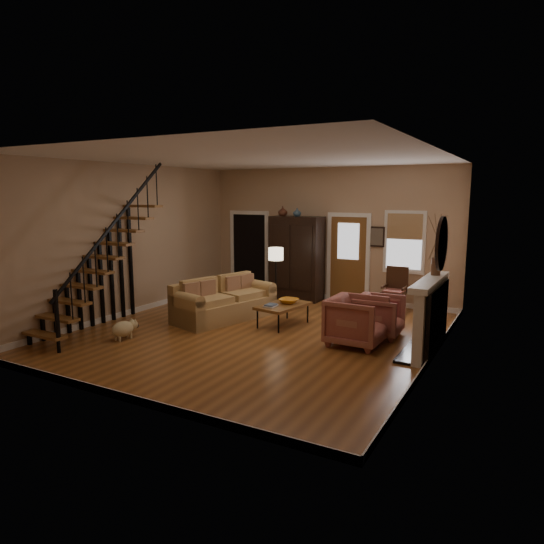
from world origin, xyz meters
The scene contains 15 objects.
room centered at (-0.41, 1.76, 1.51)m, with size 7.00×7.33×3.30m.
staircase centered at (-2.78, -1.30, 1.60)m, with size 0.94×2.80×3.20m, color brown, non-canonical shape.
fireplace centered at (3.13, 0.50, 0.74)m, with size 0.33×1.95×2.30m.
armoire centered at (-0.70, 3.15, 1.05)m, with size 1.30×0.60×2.10m, color black, non-canonical shape.
vase_a centered at (-1.05, 3.05, 2.22)m, with size 0.24×0.24×0.25m, color #4C2619.
vase_b centered at (-0.65, 3.05, 2.21)m, with size 0.20×0.20×0.21m, color #334C60.
sofa centered at (-1.16, 0.59, 0.41)m, with size 0.96×2.21×0.82m, color tan, non-canonical shape.
coffee_table centered at (0.17, 0.75, 0.22)m, with size 0.67×1.14×0.44m, color brown, non-canonical shape.
bowl centered at (0.22, 0.90, 0.49)m, with size 0.39×0.39×0.10m, color orange.
books centered at (0.05, 0.45, 0.46)m, with size 0.21×0.29×0.05m, color beige, non-canonical shape.
armchair_left centered at (1.90, 0.23, 0.43)m, with size 0.93×0.95×0.87m, color maroon.
armchair_right centered at (2.09, 0.98, 0.39)m, with size 0.82×0.85×0.77m, color maroon.
floor_lamp centered at (-0.52, 1.71, 0.73)m, with size 0.34×0.34×1.47m, color black, non-canonical shape.
side_chair centered at (1.85, 2.95, 0.51)m, with size 0.54×0.54×1.02m, color #3A2112, non-canonical shape.
dog centered at (-1.98, -1.53, 0.18)m, with size 0.29×0.49×0.36m, color beige, non-canonical shape.
Camera 1 is at (4.58, -7.76, 2.66)m, focal length 32.00 mm.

